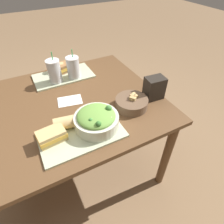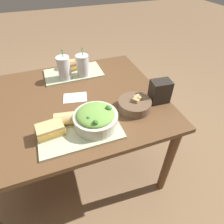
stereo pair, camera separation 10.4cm
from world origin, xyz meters
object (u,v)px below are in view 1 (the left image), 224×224
Objects in this scene: sandwich_far at (65,67)px; drink_cup_red at (73,68)px; sandwich_near at (52,136)px; baguette_near at (67,123)px; salad_bowl at (96,119)px; chip_bag at (154,88)px; napkin_folded at (70,101)px; baguette_far at (58,67)px; drink_cup_dark at (55,72)px; soup_bowl at (132,103)px.

drink_cup_red reaches higher than sandwich_far.
sandwich_near is 0.11m from baguette_near.
sandwich_near is at bearing 176.66° from salad_bowl.
napkin_folded is (-0.51, 0.22, -0.07)m from chip_bag.
baguette_near is 0.82× the size of napkin_folded.
napkin_folded is at bearing -172.72° from baguette_far.
salad_bowl is 0.16m from baguette_near.
drink_cup_dark is (-0.05, -0.15, 0.04)m from baguette_far.
soup_bowl reaches higher than sandwich_near.
drink_cup_dark is at bearing 66.89° from sandwich_near.
drink_cup_red is (0.31, 0.55, 0.04)m from sandwich_near.
chip_bag reaches higher than salad_bowl.
baguette_far reaches higher than sandwich_near.
sandwich_far is at bearing 129.86° from chip_bag.
drink_cup_red is 1.27× the size of napkin_folded.
salad_bowl is 0.72m from baguette_far.
sandwich_far is 1.11× the size of chip_bag.
soup_bowl is 1.17× the size of napkin_folded.
sandwich_near is 0.71m from chip_bag.
soup_bowl is 0.68m from sandwich_far.
chip_bag is 0.57m from napkin_folded.
sandwich_near is 0.74m from sandwich_far.
salad_bowl is at bearing -163.91° from chip_bag.
baguette_far is 0.18m from drink_cup_red.
drink_cup_dark is at bearing 1.61° from baguette_near.
baguette_near is (0.10, 0.05, 0.00)m from sandwich_near.
drink_cup_red reaches higher than chip_bag.
sandwich_near is 0.35m from napkin_folded.
sandwich_near is 0.74m from baguette_far.
chip_bag is at bearing -42.33° from drink_cup_dark.
baguette_near is (-0.42, 0.00, 0.01)m from soup_bowl.
salad_bowl reaches higher than sandwich_far.
chip_bag reaches higher than sandwich_far.
drink_cup_red is 0.30m from napkin_folded.
chip_bag is (0.39, -0.48, -0.01)m from drink_cup_red.
drink_cup_dark reaches higher than drink_cup_red.
baguette_far is at bearing 114.17° from soup_bowl.
soup_bowl reaches higher than sandwich_far.
salad_bowl is 0.57m from drink_cup_red.
drink_cup_dark is 0.14m from drink_cup_red.
napkin_folded is (0.19, 0.29, -0.04)m from sandwich_near.
chip_bag is 0.86× the size of napkin_folded.
salad_bowl is 0.46m from chip_bag.
napkin_folded is at bearing 101.03° from salad_bowl.
sandwich_far is (0.28, 0.69, 0.00)m from sandwich_near.
soup_bowl is 1.73× the size of baguette_far.
salad_bowl is at bearing -96.59° from drink_cup_red.
sandwich_far is 0.75m from chip_bag.
chip_bag reaches higher than baguette_near.
baguette_near is 0.26m from napkin_folded.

